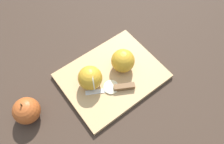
% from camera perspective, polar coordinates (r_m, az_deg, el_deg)
% --- Properties ---
extents(ground_plane, '(4.00, 4.00, 0.00)m').
position_cam_1_polar(ground_plane, '(0.83, -0.00, -1.34)').
color(ground_plane, '#38281E').
extents(cutting_board, '(0.41, 0.34, 0.02)m').
position_cam_1_polar(cutting_board, '(0.82, -0.00, -1.03)').
color(cutting_board, tan).
rests_on(cutting_board, ground_plane).
extents(apple_half_left, '(0.09, 0.09, 0.09)m').
position_cam_1_polar(apple_half_left, '(0.79, 2.85, 2.94)').
color(apple_half_left, gold).
rests_on(apple_half_left, cutting_board).
extents(apple_half_right, '(0.09, 0.09, 0.09)m').
position_cam_1_polar(apple_half_right, '(0.76, -5.61, -1.77)').
color(apple_half_right, gold).
rests_on(apple_half_right, cutting_board).
extents(knife, '(0.17, 0.07, 0.02)m').
position_cam_1_polar(knife, '(0.78, 2.27, -4.07)').
color(knife, silver).
rests_on(knife, cutting_board).
extents(apple_slice, '(0.06, 0.06, 0.01)m').
position_cam_1_polar(apple_slice, '(0.78, -0.25, -3.96)').
color(apple_slice, beige).
rests_on(apple_slice, cutting_board).
extents(apple_whole, '(0.09, 0.09, 0.10)m').
position_cam_1_polar(apple_whole, '(0.77, -21.41, -9.39)').
color(apple_whole, '#AD4C1E').
rests_on(apple_whole, ground_plane).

